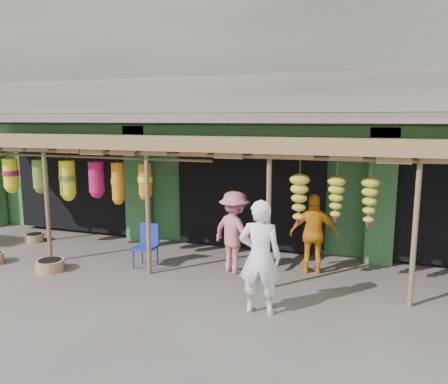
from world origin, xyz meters
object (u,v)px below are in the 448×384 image
(person_vendor, at_px, (314,234))
(person_shopper, at_px, (235,232))
(blue_chair, at_px, (147,243))
(person_front, at_px, (260,257))

(person_vendor, height_order, person_shopper, person_shopper)
(blue_chair, bearing_deg, person_shopper, 7.40)
(person_shopper, bearing_deg, person_front, 146.00)
(person_shopper, bearing_deg, blue_chair, 34.56)
(blue_chair, relative_size, person_vendor, 0.56)
(blue_chair, relative_size, person_front, 0.49)
(blue_chair, xyz_separation_m, person_front, (2.88, -1.48, 0.43))
(blue_chair, distance_m, person_vendor, 3.57)
(blue_chair, height_order, person_vendor, person_vendor)
(person_front, relative_size, person_shopper, 1.11)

